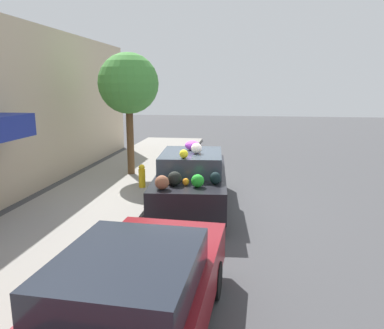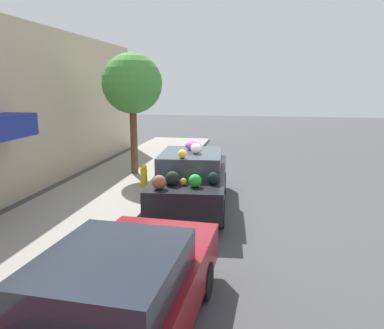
# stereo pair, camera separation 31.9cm
# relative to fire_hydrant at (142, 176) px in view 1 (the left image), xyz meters

# --- Properties ---
(ground_plane) EXTENTS (60.00, 60.00, 0.00)m
(ground_plane) POSITION_rel_fire_hydrant_xyz_m (-1.29, -1.71, -0.46)
(ground_plane) COLOR #424244
(sidewalk_curb) EXTENTS (24.00, 3.20, 0.12)m
(sidewalk_curb) POSITION_rel_fire_hydrant_xyz_m (-1.29, 0.99, -0.40)
(sidewalk_curb) COLOR gray
(sidewalk_curb) RESTS_ON ground
(building_facade) EXTENTS (18.00, 1.20, 4.90)m
(building_facade) POSITION_rel_fire_hydrant_xyz_m (-1.46, 3.20, 1.97)
(building_facade) COLOR #C6B293
(building_facade) RESTS_ON ground
(street_tree) EXTENTS (2.00, 2.00, 4.07)m
(street_tree) POSITION_rel_fire_hydrant_xyz_m (1.65, 0.84, 2.69)
(street_tree) COLOR brown
(street_tree) RESTS_ON sidewalk_curb
(fire_hydrant) EXTENTS (0.20, 0.20, 0.70)m
(fire_hydrant) POSITION_rel_fire_hydrant_xyz_m (0.00, 0.00, 0.00)
(fire_hydrant) COLOR gold
(fire_hydrant) RESTS_ON sidewalk_curb
(art_car) EXTENTS (4.44, 2.01, 1.75)m
(art_car) POSITION_rel_fire_hydrant_xyz_m (-1.34, -1.71, 0.32)
(art_car) COLOR black
(art_car) RESTS_ON ground
(parked_car_plain) EXTENTS (4.27, 1.92, 1.31)m
(parked_car_plain) POSITION_rel_fire_hydrant_xyz_m (-6.77, -1.78, 0.21)
(parked_car_plain) COLOR maroon
(parked_car_plain) RESTS_ON ground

